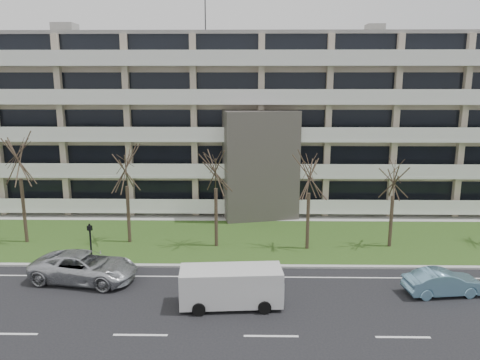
{
  "coord_description": "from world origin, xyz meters",
  "views": [
    {
      "loc": [
        -1.12,
        -19.35,
        11.51
      ],
      "look_at": [
        -1.58,
        10.0,
        5.13
      ],
      "focal_mm": 35.0,
      "sensor_mm": 36.0,
      "label": 1
    }
  ],
  "objects_px": {
    "silver_pickup": "(85,267)",
    "blue_sedan": "(443,282)",
    "white_van": "(232,284)",
    "pedestrian_signal": "(90,239)"
  },
  "relations": [
    {
      "from": "silver_pickup",
      "to": "blue_sedan",
      "type": "height_order",
      "value": "silver_pickup"
    },
    {
      "from": "silver_pickup",
      "to": "blue_sedan",
      "type": "bearing_deg",
      "value": -84.26
    },
    {
      "from": "silver_pickup",
      "to": "white_van",
      "type": "distance_m",
      "value": 9.15
    },
    {
      "from": "white_van",
      "to": "blue_sedan",
      "type": "bearing_deg",
      "value": 3.16
    },
    {
      "from": "silver_pickup",
      "to": "white_van",
      "type": "relative_size",
      "value": 1.14
    },
    {
      "from": "pedestrian_signal",
      "to": "white_van",
      "type": "bearing_deg",
      "value": -4.9
    },
    {
      "from": "pedestrian_signal",
      "to": "blue_sedan",
      "type": "bearing_deg",
      "value": 14.38
    },
    {
      "from": "pedestrian_signal",
      "to": "silver_pickup",
      "type": "bearing_deg",
      "value": -58.47
    },
    {
      "from": "blue_sedan",
      "to": "pedestrian_signal",
      "type": "height_order",
      "value": "pedestrian_signal"
    },
    {
      "from": "white_van",
      "to": "silver_pickup",
      "type": "bearing_deg",
      "value": 157.23
    }
  ]
}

